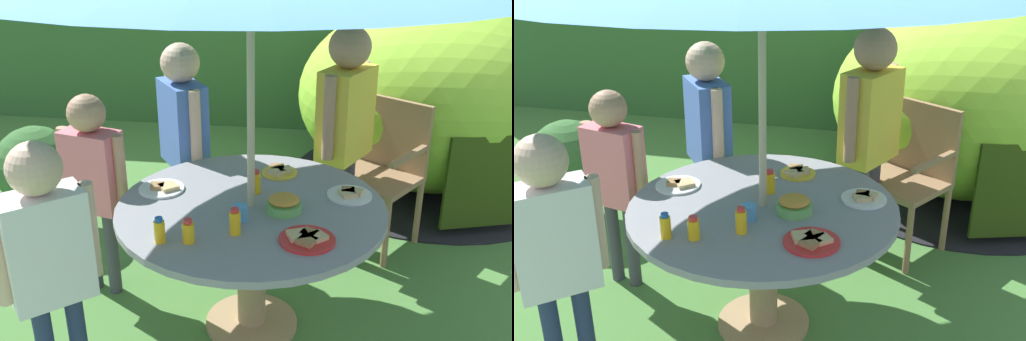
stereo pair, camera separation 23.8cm
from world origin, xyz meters
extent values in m
cube|color=#477A38|center=(0.00, 0.00, -0.01)|extent=(10.00, 10.00, 0.02)
cube|color=#33602D|center=(0.00, 3.46, 1.03)|extent=(9.00, 0.70, 2.06)
cylinder|color=tan|center=(0.00, 0.00, 0.01)|extent=(0.48, 0.48, 0.03)
cylinder|color=tan|center=(0.00, 0.00, 0.34)|extent=(0.15, 0.15, 0.67)
cylinder|color=gray|center=(0.00, 0.00, 0.69)|extent=(1.31, 1.31, 0.03)
cylinder|color=#B7AD8C|center=(0.00, 0.00, 1.01)|extent=(0.04, 0.04, 2.03)
cylinder|color=#93704C|center=(0.35, 0.92, 0.22)|extent=(0.04, 0.04, 0.44)
cylinder|color=#93704C|center=(0.72, 0.67, 0.22)|extent=(0.04, 0.04, 0.44)
cylinder|color=#93704C|center=(0.58, 1.25, 0.22)|extent=(0.04, 0.04, 0.44)
cylinder|color=#93704C|center=(0.94, 1.00, 0.22)|extent=(0.04, 0.04, 0.44)
cube|color=#93704C|center=(0.65, 0.96, 0.46)|extent=(0.65, 0.63, 0.04)
cube|color=#93704C|center=(0.76, 1.12, 0.71)|extent=(0.42, 0.30, 0.46)
cube|color=#93704C|center=(0.47, 1.08, 0.68)|extent=(0.28, 0.38, 0.03)
cube|color=#93704C|center=(0.83, 0.84, 0.68)|extent=(0.28, 0.38, 0.03)
ellipsoid|color=#8CC633|center=(1.11, 2.04, 0.72)|extent=(2.54, 2.41, 1.43)
cylinder|color=black|center=(1.11, 2.04, 0.01)|extent=(2.64, 2.64, 0.01)
cube|color=#314511|center=(1.38, 1.15, 0.39)|extent=(0.56, 0.20, 0.64)
cylinder|color=#595960|center=(-1.56, 0.83, 0.12)|extent=(0.35, 0.35, 0.24)
sphere|color=#33602D|center=(-1.56, 0.83, 0.47)|extent=(0.54, 0.54, 0.54)
cylinder|color=#3F3F47|center=(0.47, 0.92, 0.32)|extent=(0.09, 0.09, 0.64)
cylinder|color=#3F3F47|center=(0.40, 0.78, 0.32)|extent=(0.09, 0.09, 0.64)
cube|color=yellow|center=(0.44, 0.85, 0.92)|extent=(0.35, 0.42, 0.54)
cylinder|color=tan|center=(0.53, 1.03, 0.94)|extent=(0.07, 0.07, 0.49)
cylinder|color=tan|center=(0.34, 0.67, 0.94)|extent=(0.07, 0.07, 0.49)
sphere|color=tan|center=(0.44, 0.85, 1.31)|extent=(0.24, 0.24, 0.24)
cylinder|color=navy|center=(-0.56, 0.77, 0.30)|extent=(0.08, 0.08, 0.60)
cylinder|color=navy|center=(-0.47, 0.65, 0.30)|extent=(0.08, 0.08, 0.60)
cube|color=#4C72C6|center=(-0.51, 0.71, 0.85)|extent=(0.36, 0.39, 0.51)
cylinder|color=#D8B293|center=(-0.63, 0.87, 0.88)|extent=(0.06, 0.06, 0.46)
cylinder|color=#D8B293|center=(-0.40, 0.55, 0.88)|extent=(0.06, 0.06, 0.46)
sphere|color=#D8B293|center=(-0.51, 0.71, 1.22)|extent=(0.23, 0.23, 0.23)
cylinder|color=#3F3F47|center=(-0.94, 0.22, 0.26)|extent=(0.07, 0.07, 0.52)
cylinder|color=#3F3F47|center=(-0.82, 0.19, 0.26)|extent=(0.07, 0.07, 0.52)
cube|color=#EA727F|center=(-0.88, 0.21, 0.75)|extent=(0.33, 0.23, 0.44)
cylinder|color=tan|center=(-1.05, 0.25, 0.77)|extent=(0.06, 0.06, 0.40)
cylinder|color=tan|center=(-0.71, 0.17, 0.77)|extent=(0.06, 0.06, 0.40)
sphere|color=tan|center=(-0.88, 0.21, 1.07)|extent=(0.20, 0.20, 0.20)
cube|color=white|center=(-0.72, -0.64, 0.79)|extent=(0.36, 0.35, 0.47)
cylinder|color=#D8B293|center=(-0.58, -0.52, 0.82)|extent=(0.06, 0.06, 0.42)
sphere|color=#D8B293|center=(-0.72, -0.64, 1.13)|extent=(0.21, 0.21, 0.21)
cylinder|color=#66B259|center=(0.16, -0.04, 0.73)|extent=(0.17, 0.17, 0.05)
ellipsoid|color=gold|center=(0.16, -0.04, 0.77)|extent=(0.15, 0.15, 0.04)
cylinder|color=yellow|center=(0.10, 0.40, 0.71)|extent=(0.19, 0.19, 0.01)
cube|color=tan|center=(0.12, 0.40, 0.73)|extent=(0.09, 0.09, 0.02)
cube|color=#9E7547|center=(0.08, 0.43, 0.73)|extent=(0.08, 0.08, 0.02)
cube|color=tan|center=(0.08, 0.36, 0.73)|extent=(0.11, 0.11, 0.02)
cylinder|color=red|center=(0.29, -0.30, 0.71)|extent=(0.25, 0.25, 0.01)
cube|color=tan|center=(0.33, -0.30, 0.73)|extent=(0.10, 0.10, 0.02)
cube|color=#9E7547|center=(0.29, -0.27, 0.73)|extent=(0.09, 0.09, 0.02)
cube|color=tan|center=(0.25, -0.30, 0.73)|extent=(0.11, 0.11, 0.02)
cube|color=#9E7547|center=(0.29, -0.34, 0.73)|extent=(0.10, 0.10, 0.02)
cylinder|color=white|center=(-0.48, 0.11, 0.71)|extent=(0.23, 0.23, 0.01)
cube|color=tan|center=(-0.44, 0.10, 0.73)|extent=(0.12, 0.12, 0.02)
cube|color=#9E7547|center=(-0.50, 0.10, 0.73)|extent=(0.08, 0.08, 0.02)
cylinder|color=white|center=(0.47, 0.17, 0.71)|extent=(0.22, 0.22, 0.01)
cube|color=tan|center=(0.50, 0.18, 0.73)|extent=(0.08, 0.08, 0.02)
cube|color=#9E7547|center=(0.46, 0.19, 0.73)|extent=(0.07, 0.07, 0.02)
cube|color=tan|center=(0.46, 0.15, 0.73)|extent=(0.10, 0.10, 0.02)
cylinder|color=yellow|center=(0.00, 0.14, 0.76)|extent=(0.05, 0.05, 0.11)
cylinder|color=red|center=(0.00, 0.14, 0.82)|extent=(0.04, 0.04, 0.02)
cylinder|color=yellow|center=(-0.03, -0.28, 0.76)|extent=(0.05, 0.05, 0.11)
cylinder|color=red|center=(-0.03, -0.28, 0.82)|extent=(0.04, 0.04, 0.02)
cylinder|color=yellow|center=(-0.21, -0.38, 0.75)|extent=(0.05, 0.05, 0.09)
cylinder|color=red|center=(-0.21, -0.38, 0.81)|extent=(0.04, 0.04, 0.02)
cylinder|color=yellow|center=(-0.34, -0.40, 0.76)|extent=(0.05, 0.05, 0.10)
cylinder|color=blue|center=(-0.34, -0.40, 0.82)|extent=(0.03, 0.03, 0.02)
cylinder|color=#4C99D8|center=(-0.03, -0.15, 0.74)|extent=(0.07, 0.07, 0.07)
camera|label=1|loc=(0.38, -2.53, 2.01)|focal=41.68mm
camera|label=2|loc=(0.62, -2.49, 2.01)|focal=41.68mm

